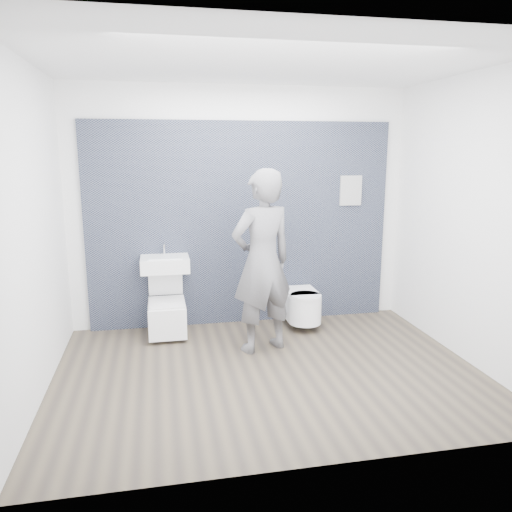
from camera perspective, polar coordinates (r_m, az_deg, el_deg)
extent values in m
plane|color=#4E4334|center=(4.90, 1.41, -12.99)|extent=(4.00, 4.00, 0.00)
plane|color=white|center=(5.95, -1.70, 5.55)|extent=(4.00, 0.00, 4.00)
plane|color=white|center=(3.07, 7.68, -0.72)|extent=(4.00, 0.00, 4.00)
plane|color=white|center=(4.50, -24.24, 2.38)|extent=(0.00, 3.00, 3.00)
plane|color=white|center=(5.30, 23.16, 3.79)|extent=(0.00, 3.00, 3.00)
plane|color=white|center=(4.50, 1.60, 21.36)|extent=(4.00, 4.00, 0.00)
cube|color=black|center=(6.23, -1.57, -7.37)|extent=(3.60, 0.06, 2.40)
cube|color=white|center=(5.71, -10.37, -0.91)|extent=(0.54, 0.40, 0.16)
cube|color=silver|center=(5.67, -10.39, -0.19)|extent=(0.38, 0.27, 0.03)
cylinder|color=silver|center=(5.82, -10.45, 0.82)|extent=(0.02, 0.02, 0.13)
cylinder|color=silver|center=(5.76, -10.46, 1.29)|extent=(0.02, 0.09, 0.02)
cylinder|color=silver|center=(5.91, -10.35, -1.79)|extent=(0.04, 0.04, 0.11)
cube|color=white|center=(5.78, -10.12, -6.90)|extent=(0.41, 0.59, 0.35)
cylinder|color=silver|center=(5.69, -10.17, -5.54)|extent=(0.29, 0.29, 0.03)
cube|color=white|center=(5.68, -10.18, -5.28)|extent=(0.39, 0.48, 0.02)
cube|color=white|center=(5.86, -10.32, -2.44)|extent=(0.39, 0.09, 0.43)
cube|color=silver|center=(6.07, -10.14, -7.28)|extent=(0.11, 0.06, 0.08)
cube|color=white|center=(6.07, 5.03, -5.49)|extent=(0.38, 0.44, 0.32)
cylinder|color=white|center=(5.86, 5.63, -6.13)|extent=(0.38, 0.38, 0.32)
cube|color=white|center=(5.99, 5.14, -4.01)|extent=(0.36, 0.42, 0.03)
cylinder|color=white|center=(5.79, 5.72, -4.56)|extent=(0.36, 0.36, 0.03)
cube|color=silver|center=(6.28, 4.52, -6.01)|extent=(0.11, 0.06, 0.08)
cube|color=silver|center=(6.54, 10.23, -6.62)|extent=(0.27, 0.03, 0.36)
imported|color=slate|center=(5.10, 0.72, -0.68)|extent=(0.80, 0.65, 1.90)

